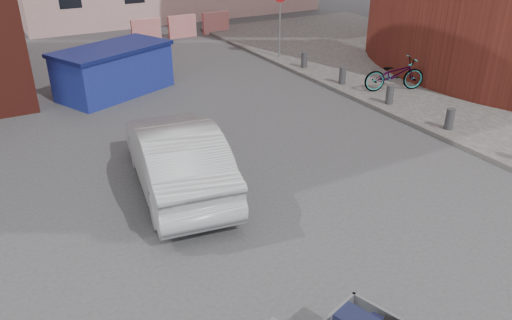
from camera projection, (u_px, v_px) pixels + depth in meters
ground at (274, 217)px, 9.40m from camera, size 120.00×120.00×0.00m
sidewalk at (465, 80)px, 16.90m from camera, size 9.00×24.00×0.12m
no_parking_sign at (280, 7)px, 18.55m from camera, size 0.60×0.09×2.65m
bollards at (390, 95)px, 14.52m from camera, size 0.22×9.02×0.55m
barriers at (182, 26)px, 22.73m from camera, size 4.70×0.18×1.00m
dumpster at (114, 70)px, 15.54m from camera, size 3.96×3.10×1.48m
silver_car at (176, 156)px, 10.10m from camera, size 2.20×4.61×1.46m
bicycle at (394, 74)px, 15.54m from camera, size 2.06×1.27×1.02m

